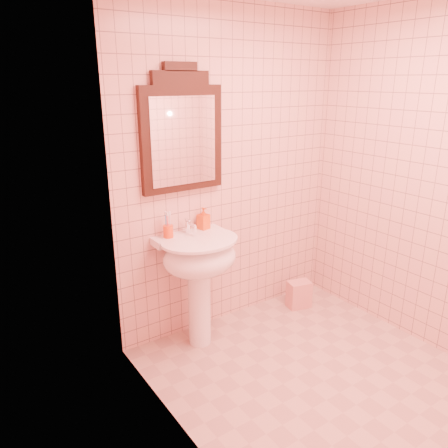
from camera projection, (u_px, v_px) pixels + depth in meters
floor at (324, 381)px, 2.97m from camera, size 2.20×2.20×0.00m
back_wall at (232, 173)px, 3.44m from camera, size 2.00×0.02×2.50m
pedestal_sink at (199, 264)px, 3.20m from camera, size 0.58×0.58×0.86m
faucet at (189, 226)px, 3.23m from camera, size 0.04×0.16×0.11m
mirror at (182, 134)px, 3.07m from camera, size 0.63×0.06×0.88m
toothbrush_cup at (168, 231)px, 3.15m from camera, size 0.07×0.07×0.17m
soap_dispenser at (203, 218)px, 3.32m from camera, size 0.09×0.09×0.17m
towel at (299, 294)px, 3.91m from camera, size 0.23×0.18×0.24m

